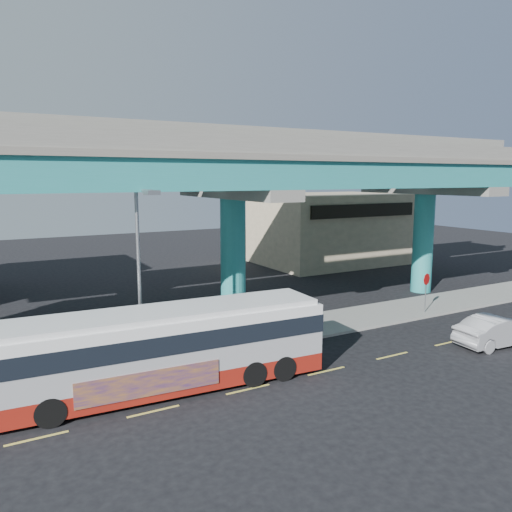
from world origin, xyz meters
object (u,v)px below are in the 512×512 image
transit_bus (168,346)px  stop_sign (426,284)px  street_lamp (142,253)px  sedan (498,331)px

transit_bus → stop_sign: (17.97, 2.88, 0.11)m
transit_bus → street_lamp: (-0.32, 2.12, 3.56)m
transit_bus → sedan: 16.95m
sedan → street_lamp: size_ratio=0.60×
street_lamp → stop_sign: bearing=2.4°
sedan → stop_sign: bearing=-8.3°
sedan → street_lamp: bearing=77.2°
sedan → stop_sign: (1.34, 5.99, 1.17)m
transit_bus → street_lamp: bearing=101.8°
transit_bus → sedan: bearing=-7.3°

